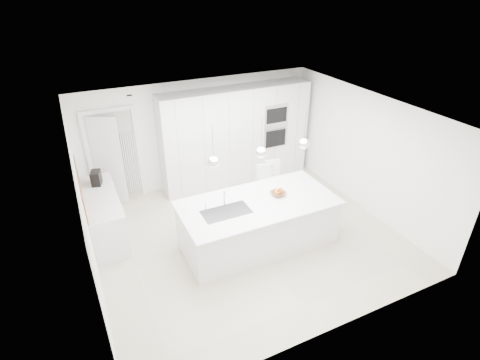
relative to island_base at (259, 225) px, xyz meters
name	(u,v)px	position (x,y,z in m)	size (l,w,h in m)	color
floor	(247,236)	(-0.10, 0.30, -0.43)	(5.50, 5.50, 0.00)	beige
wall_back	(199,133)	(-0.10, 2.80, 0.82)	(5.50, 5.50, 0.00)	white
wall_left	(85,218)	(-2.85, 0.30, 0.82)	(5.00, 5.00, 0.00)	white
ceiling	(248,113)	(-0.10, 0.30, 2.07)	(5.50, 5.50, 0.00)	white
tall_cabinets	(236,136)	(0.70, 2.50, 0.72)	(3.60, 0.60, 2.30)	silver
oven_stack	(276,126)	(1.60, 2.19, 0.92)	(0.62, 0.04, 1.05)	#A5A5A8
doorway_frame	(115,158)	(-2.05, 2.77, 0.59)	(1.11, 0.08, 2.13)	white
hallway_door	(103,162)	(-2.30, 2.72, 0.57)	(0.82, 0.04, 2.00)	white
radiator	(131,163)	(-1.73, 2.76, 0.42)	(0.32, 0.04, 1.40)	white
left_base_cabinets	(104,217)	(-2.55, 1.50, 0.00)	(0.60, 1.80, 0.86)	silver
left_worktop	(100,197)	(-2.55, 1.50, 0.45)	(0.62, 1.82, 0.04)	white
oak_backsplash	(80,187)	(-2.84, 1.50, 0.72)	(0.02, 1.80, 0.50)	brown
island_base	(259,225)	(0.00, 0.00, 0.00)	(2.80, 1.20, 0.86)	silver
island_worktop	(258,203)	(0.00, 0.05, 0.45)	(2.84, 1.40, 0.04)	white
island_sink	(226,216)	(-0.65, 0.00, 0.39)	(0.84, 0.44, 0.18)	#3F3F42
island_tap	(224,198)	(-0.60, 0.20, 0.62)	(0.02, 0.02, 0.30)	white
pendant_left	(213,162)	(-0.85, 0.00, 1.47)	(0.20, 0.20, 0.20)	white
pendant_mid	(261,152)	(0.00, 0.00, 1.47)	(0.20, 0.20, 0.20)	white
pendant_right	(304,144)	(0.85, 0.00, 1.47)	(0.20, 0.20, 0.20)	white
fruit_bowl	(278,193)	(0.45, 0.10, 0.50)	(0.27, 0.27, 0.07)	brown
espresso_machine	(96,178)	(-2.53, 1.97, 0.61)	(0.17, 0.26, 0.28)	black
bar_stool_left	(267,189)	(0.69, 0.96, 0.09)	(0.34, 0.47, 1.03)	white
bar_stool_right	(275,185)	(0.91, 0.99, 0.11)	(0.35, 0.49, 1.07)	white
apple_a	(280,191)	(0.49, 0.10, 0.54)	(0.08, 0.08, 0.08)	#B9371B
apple_b	(279,191)	(0.47, 0.11, 0.54)	(0.08, 0.08, 0.08)	#B9371B
apple_c	(279,191)	(0.46, 0.11, 0.54)	(0.08, 0.08, 0.08)	#B9371B
banana_bunch	(279,190)	(0.45, 0.09, 0.58)	(0.19, 0.19, 0.03)	yellow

